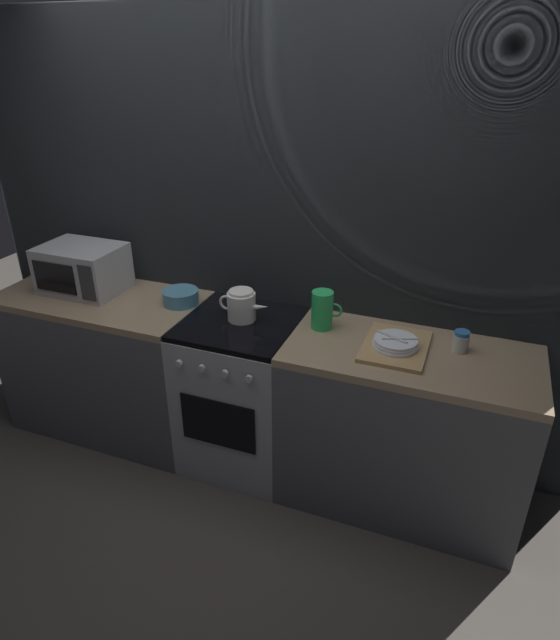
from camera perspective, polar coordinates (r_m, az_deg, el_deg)
The scene contains 11 objects.
ground_plane at distance 3.36m, azimuth -3.73°, elevation -13.92°, with size 8.00×8.00×0.00m, color #47423D.
back_wall at distance 3.01m, azimuth -1.85°, elevation 7.57°, with size 3.60×0.05×2.40m.
counter_left at distance 3.51m, azimuth -17.47°, elevation -4.27°, with size 1.20×0.60×0.90m.
stove_unit at distance 3.09m, azimuth -3.99°, elevation -7.62°, with size 0.60×0.63×0.90m.
counter_right at distance 2.89m, azimuth 12.78°, elevation -11.08°, with size 1.20×0.60×0.90m.
microwave at distance 3.38m, azimuth -20.06°, elevation 5.12°, with size 0.46×0.35×0.27m.
kettle at distance 2.84m, azimuth -4.10°, elevation 1.55°, with size 0.28×0.15×0.17m.
mixing_bowl at distance 3.08m, azimuth -10.41°, elevation 2.41°, with size 0.20×0.20×0.08m, color teal.
pitcher at distance 2.75m, azimuth 4.49°, elevation 1.06°, with size 0.16×0.11×0.20m.
dish_pile at distance 2.64m, azimuth 12.07°, elevation -2.56°, with size 0.30×0.40×0.07m.
spice_jar at distance 2.69m, azimuth 18.51°, elevation -2.15°, with size 0.08×0.08×0.10m.
Camera 1 is at (1.11, -2.29, 2.20)m, focal length 30.38 mm.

